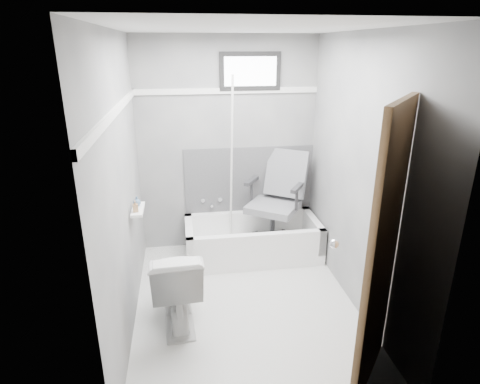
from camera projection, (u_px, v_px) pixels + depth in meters
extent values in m
plane|color=white|center=(246.00, 305.00, 3.73)|extent=(2.60, 2.60, 0.00)
plane|color=silver|center=(247.00, 28.00, 2.91)|extent=(2.60, 2.60, 0.00)
cube|color=slate|center=(228.00, 147.00, 4.53)|extent=(2.00, 0.02, 2.40)
cube|color=slate|center=(286.00, 262.00, 2.11)|extent=(2.00, 0.02, 2.40)
cube|color=slate|center=(122.00, 190.00, 3.18)|extent=(0.02, 2.60, 2.40)
cube|color=slate|center=(360.00, 178.00, 3.46)|extent=(0.02, 2.60, 2.40)
imported|color=silver|center=(176.00, 284.00, 3.40)|extent=(0.46, 0.78, 0.74)
cube|color=#4C4C4F|center=(249.00, 180.00, 4.69)|extent=(1.50, 0.02, 0.78)
cube|color=white|center=(227.00, 91.00, 4.30)|extent=(2.00, 0.02, 0.06)
cube|color=white|center=(116.00, 111.00, 2.97)|extent=(0.02, 2.60, 0.06)
cylinder|color=white|center=(231.00, 166.00, 4.36)|extent=(0.02, 0.31, 1.93)
cube|color=white|center=(138.00, 209.00, 3.58)|extent=(0.10, 0.32, 0.02)
imported|color=#A67D53|center=(135.00, 206.00, 3.48)|extent=(0.05, 0.05, 0.10)
imported|color=#476483|center=(137.00, 201.00, 3.61)|extent=(0.09, 0.09, 0.09)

